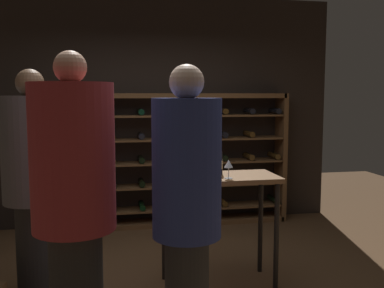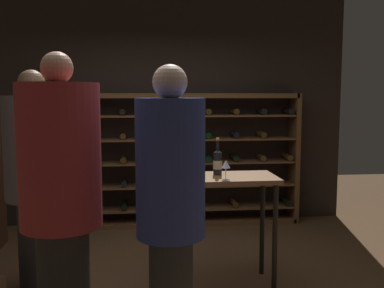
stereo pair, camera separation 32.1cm
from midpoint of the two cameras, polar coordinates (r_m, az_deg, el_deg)
The scene contains 10 objects.
ground_plane at distance 4.09m, azimuth -4.75°, elevation -18.08°, with size 10.23×10.23×0.00m, color brown.
back_wall at distance 5.83m, azimuth -7.14°, elevation 4.27°, with size 4.91×0.10×2.97m, color black.
wine_rack at distance 5.70m, azimuth -4.87°, elevation -2.07°, with size 3.13×0.32×1.71m.
tasting_table at distance 3.88m, azimuth 1.13°, elevation -6.32°, with size 1.02×0.50×0.99m.
person_guest_blue_shirt at distance 2.90m, azimuth -18.17°, elevation -6.12°, with size 0.52×0.52×1.96m.
person_guest_plum_blouse at distance 3.91m, azimuth -22.09°, elevation -3.68°, with size 0.50×0.50×1.90m.
person_bystander_red_print at distance 2.78m, azimuth -4.03°, elevation -7.27°, with size 0.43×0.43×1.88m.
wine_bottle_gold_foil at distance 3.88m, azimuth -1.05°, elevation -1.91°, with size 0.07×0.07×0.40m.
wine_bottle_red_label at distance 3.90m, azimuth 1.08°, elevation -2.30°, with size 0.08×0.08×0.33m.
wine_glass_stemmed_center at distance 3.70m, azimuth 2.29°, elevation -2.71°, with size 0.08×0.08×0.16m.
Camera 1 is at (-0.55, -3.68, 1.69)m, focal length 41.18 mm.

